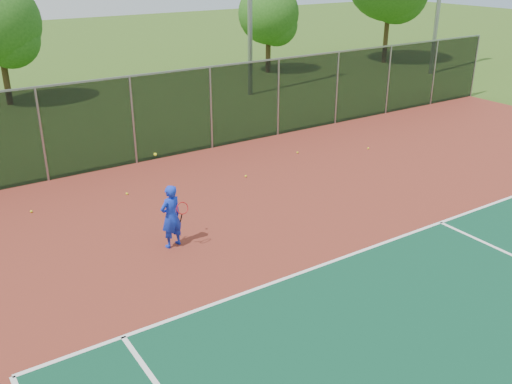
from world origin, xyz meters
TOP-DOWN VIEW (x-y plane):
  - ground at (0.00, 0.00)m, footprint 120.00×120.00m
  - court_apron at (0.00, 2.00)m, footprint 30.00×20.00m
  - fence_back at (0.00, 12.00)m, footprint 30.00×0.06m
  - tennis_player at (-4.61, 5.80)m, footprint 0.66×0.67m
  - practice_ball_0 at (4.75, 8.65)m, footprint 0.07×0.07m
  - practice_ball_1 at (-0.58, 8.76)m, footprint 0.07×0.07m
  - practice_ball_2 at (2.26, 9.72)m, footprint 0.07×0.07m
  - practice_ball_3 at (-4.35, 9.50)m, footprint 0.07×0.07m
  - practice_ball_4 at (-7.07, 9.76)m, footprint 0.07×0.07m
  - tree_back_left at (-4.76, 23.07)m, footprint 3.95×3.95m
  - tree_back_mid at (10.09, 22.77)m, footprint 3.56×3.56m

SIDE VIEW (x-z plane):
  - ground at x=0.00m, z-range 0.00..0.00m
  - court_apron at x=0.00m, z-range 0.00..0.02m
  - practice_ball_0 at x=4.75m, z-range 0.02..0.09m
  - practice_ball_1 at x=-0.58m, z-range 0.02..0.09m
  - practice_ball_2 at x=2.26m, z-range 0.02..0.09m
  - practice_ball_3 at x=-4.35m, z-range 0.02..0.09m
  - practice_ball_4 at x=-7.07m, z-range 0.02..0.09m
  - tennis_player at x=-4.61m, z-range -0.40..2.06m
  - fence_back at x=0.00m, z-range 0.05..3.08m
  - tree_back_mid at x=10.09m, z-range 0.66..5.90m
  - tree_back_left at x=-4.76m, z-range 0.74..6.54m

